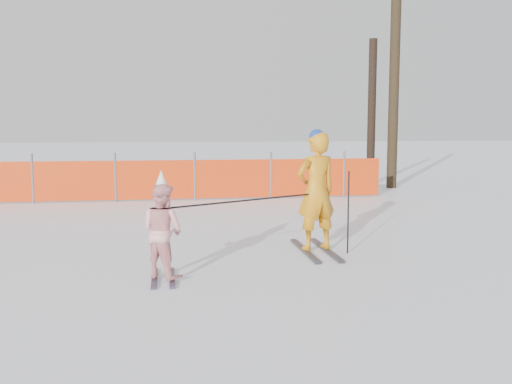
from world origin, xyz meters
TOP-DOWN VIEW (x-y plane):
  - ground at (0.00, 0.00)m, footprint 120.00×120.00m
  - adult at (1.01, 1.00)m, footprint 0.75×1.64m
  - child at (-1.31, -0.25)m, footprint 0.73×0.93m
  - ski_poles at (0.40, 0.52)m, footprint 2.67×1.15m
  - safety_fence at (-3.08, 7.35)m, footprint 15.01×0.06m
  - tree_trunks at (5.57, 9.75)m, footprint 0.61×1.27m

SIDE VIEW (x-z plane):
  - ground at x=0.00m, z-range 0.00..0.00m
  - safety_fence at x=-3.08m, z-range -0.07..1.18m
  - child at x=-1.31m, z-range -0.06..1.32m
  - ski_poles at x=0.40m, z-range 0.18..1.43m
  - adult at x=1.01m, z-range 0.00..1.88m
  - tree_trunks at x=5.57m, z-range -0.37..6.56m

